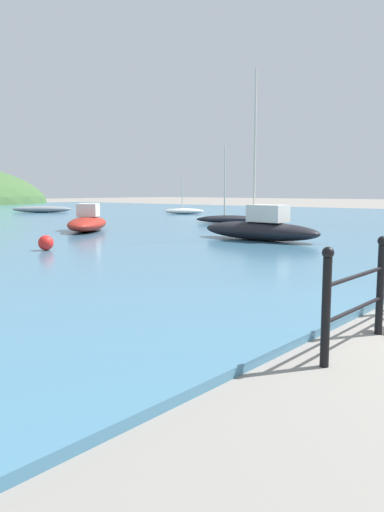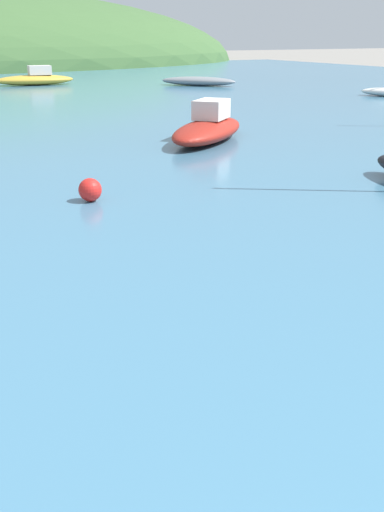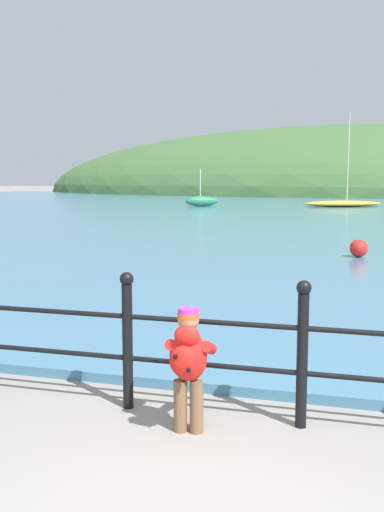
% 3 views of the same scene
% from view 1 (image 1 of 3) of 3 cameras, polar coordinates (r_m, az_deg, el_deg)
% --- Properties ---
extents(boat_blue_hull, '(4.08, 3.88, 1.12)m').
position_cam_1_polar(boat_blue_hull, '(21.19, -11.86, 3.81)').
color(boat_blue_hull, maroon).
rests_on(boat_blue_hull, water).
extents(boat_far_left, '(2.42, 2.91, 2.69)m').
position_cam_1_polar(boat_far_left, '(35.99, -0.89, 5.17)').
color(boat_far_left, silver).
rests_on(boat_far_left, water).
extents(boat_white_sailboat, '(1.52, 4.58, 5.60)m').
position_cam_1_polar(boat_white_sailboat, '(16.92, 7.78, 3.16)').
color(boat_white_sailboat, black).
rests_on(boat_white_sailboat, water).
extents(boat_green_fishing, '(3.92, 4.06, 0.51)m').
position_cam_1_polar(boat_green_fishing, '(40.09, -16.75, 5.14)').
color(boat_green_fishing, gray).
rests_on(boat_green_fishing, water).
extents(boat_twin_mast, '(2.97, 2.89, 3.96)m').
position_cam_1_polar(boat_twin_mast, '(26.19, 4.07, 4.31)').
color(boat_twin_mast, black).
rests_on(boat_twin_mast, water).
extents(mooring_buoy, '(0.42, 0.42, 0.42)m').
position_cam_1_polar(mooring_buoy, '(14.45, -16.36, 1.45)').
color(mooring_buoy, red).
rests_on(mooring_buoy, water).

